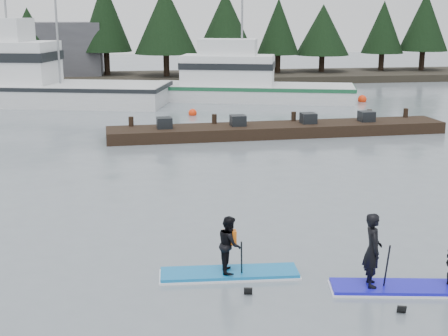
{
  "coord_description": "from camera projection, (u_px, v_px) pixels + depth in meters",
  "views": [
    {
      "loc": [
        -2.84,
        -12.45,
        5.74
      ],
      "look_at": [
        0.0,
        6.0,
        1.1
      ],
      "focal_mm": 50.0,
      "sensor_mm": 36.0,
      "label": 1
    }
  ],
  "objects": [
    {
      "name": "ground",
      "position": [
        265.0,
        281.0,
        13.74
      ],
      "size": [
        160.0,
        160.0,
        0.0
      ],
      "primitive_type": "plane",
      "color": "slate",
      "rests_on": "ground"
    },
    {
      "name": "far_shore",
      "position": [
        161.0,
        78.0,
        53.96
      ],
      "size": [
        70.0,
        8.0,
        0.6
      ],
      "primitive_type": "cube",
      "color": "#2D281E",
      "rests_on": "ground"
    },
    {
      "name": "treeline",
      "position": [
        161.0,
        81.0,
        54.03
      ],
      "size": [
        60.0,
        4.0,
        8.0
      ],
      "primitive_type": null,
      "color": "black",
      "rests_on": "ground"
    },
    {
      "name": "fishing_boat_large",
      "position": [
        17.0,
        91.0,
        40.71
      ],
      "size": [
        19.04,
        9.72,
        10.28
      ],
      "rotation": [
        0.0,
        0.0,
        -0.26
      ],
      "color": "silver",
      "rests_on": "ground"
    },
    {
      "name": "fishing_boat_medium",
      "position": [
        246.0,
        92.0,
        42.31
      ],
      "size": [
        14.15,
        7.57,
        8.22
      ],
      "rotation": [
        0.0,
        0.0,
        -0.29
      ],
      "color": "silver",
      "rests_on": "ground"
    },
    {
      "name": "floating_dock",
      "position": [
        278.0,
        130.0,
        30.09
      ],
      "size": [
        16.46,
        2.8,
        0.55
      ],
      "primitive_type": "cube",
      "rotation": [
        0.0,
        0.0,
        0.04
      ],
      "color": "black",
      "rests_on": "ground"
    },
    {
      "name": "buoy_b",
      "position": [
        193.0,
        115.0,
        36.12
      ],
      "size": [
        0.48,
        0.48,
        0.48
      ],
      "primitive_type": "sphere",
      "color": "red",
      "rests_on": "ground"
    },
    {
      "name": "buoy_c",
      "position": [
        362.0,
        102.0,
        41.62
      ],
      "size": [
        0.58,
        0.58,
        0.58
      ],
      "primitive_type": "sphere",
      "color": "red",
      "rests_on": "ground"
    },
    {
      "name": "buoy_d",
      "position": [
        243.0,
        129.0,
        31.86
      ],
      "size": [
        0.54,
        0.54,
        0.54
      ],
      "primitive_type": "sphere",
      "color": "red",
      "rests_on": "ground"
    },
    {
      "name": "paddleboard_solo",
      "position": [
        230.0,
        256.0,
        13.91
      ],
      "size": [
        3.13,
        1.15,
        1.86
      ],
      "rotation": [
        0.0,
        0.0,
        -0.07
      ],
      "color": "#126CAE",
      "rests_on": "ground"
    },
    {
      "name": "paddleboard_duo",
      "position": [
        403.0,
        266.0,
        13.15
      ],
      "size": [
        3.33,
        1.49,
        2.24
      ],
      "rotation": [
        0.0,
        0.0,
        -0.18
      ],
      "color": "#1714BD",
      "rests_on": "ground"
    }
  ]
}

